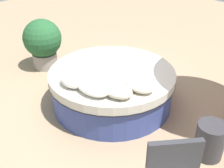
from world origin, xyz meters
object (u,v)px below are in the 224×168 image
side_table (210,140)px  planter (43,41)px  throw_pillow_3 (140,85)px  throw_pillow_2 (117,90)px  throw_pillow_0 (72,80)px  round_bed (112,87)px  throw_pillow_1 (93,87)px

side_table → planter: bearing=-179.6°
throw_pillow_3 → side_table: 1.17m
throw_pillow_2 → planter: planter is taller
throw_pillow_0 → side_table: 2.03m
throw_pillow_2 → throw_pillow_3: bearing=66.7°
throw_pillow_0 → throw_pillow_3: throw_pillow_0 is taller
round_bed → throw_pillow_1: size_ratio=3.67×
throw_pillow_1 → throw_pillow_3: size_ratio=1.25×
throw_pillow_2 → planter: (-2.51, 0.44, -0.12)m
throw_pillow_3 → side_table: (1.07, 0.15, -0.44)m
round_bed → throw_pillow_0: size_ratio=4.90×
throw_pillow_1 → throw_pillow_0: bearing=-166.5°
throw_pillow_0 → throw_pillow_1: size_ratio=0.75×
round_bed → side_table: 1.75m
throw_pillow_2 → side_table: size_ratio=0.94×
round_bed → throw_pillow_0: throw_pillow_0 is taller
planter → throw_pillow_2: bearing=-9.9°
round_bed → side_table: bearing=0.3°
throw_pillow_1 → side_table: bearing=23.8°
throw_pillow_1 → side_table: (1.49, 0.66, -0.45)m
round_bed → throw_pillow_1: bearing=-68.3°
throw_pillow_1 → side_table: throw_pillow_1 is taller
throw_pillow_0 → throw_pillow_3: (0.77, 0.59, -0.02)m
throw_pillow_2 → planter: bearing=170.1°
throw_pillow_3 → side_table: size_ratio=0.90×
round_bed → throw_pillow_2: bearing=-39.8°
side_table → throw_pillow_2: bearing=-158.8°
throw_pillow_3 → planter: 2.66m
throw_pillow_0 → throw_pillow_2: 0.69m
throw_pillow_0 → throw_pillow_2: (0.63, 0.28, -0.01)m
throw_pillow_1 → throw_pillow_2: throw_pillow_1 is taller
round_bed → planter: size_ratio=1.98×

